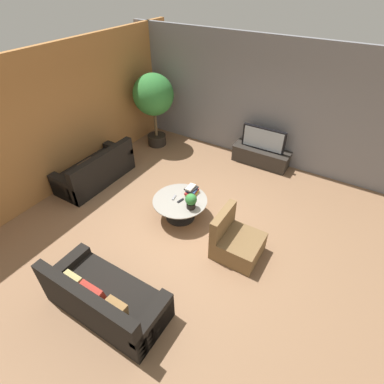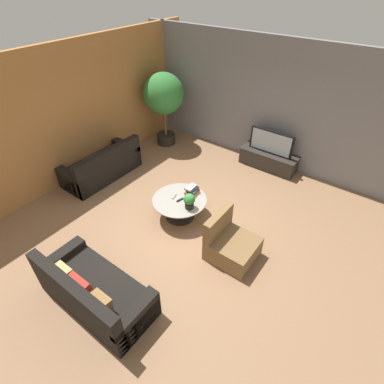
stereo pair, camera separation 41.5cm
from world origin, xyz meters
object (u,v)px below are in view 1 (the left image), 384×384
at_px(media_console, 261,156).
at_px(television, 263,139).
at_px(couch_near_entry, 105,299).
at_px(potted_plant_tabletop, 191,201).
at_px(armchair_wicker, 235,242).
at_px(couch_by_wall, 96,171).
at_px(potted_palm_tall, 154,98).
at_px(coffee_table, 180,205).

relative_size(media_console, television, 1.32).
xyz_separation_m(couch_near_entry, potted_plant_tabletop, (0.11, 2.26, 0.34)).
distance_m(couch_near_entry, armchair_wicker, 2.37).
relative_size(media_console, armchair_wicker, 1.68).
bearing_deg(media_console, potted_plant_tabletop, -96.65).
xyz_separation_m(couch_by_wall, armchair_wicker, (3.77, -0.31, -0.01)).
xyz_separation_m(television, potted_plant_tabletop, (-0.34, -2.89, -0.09)).
bearing_deg(couch_by_wall, potted_plant_tabletop, 87.75).
bearing_deg(media_console, potted_palm_tall, -168.88).
height_order(media_console, couch_by_wall, couch_by_wall).
height_order(coffee_table, couch_near_entry, couch_near_entry).
distance_m(media_console, television, 0.49).
relative_size(armchair_wicker, potted_palm_tall, 0.43).
bearing_deg(armchair_wicker, potted_plant_tabletop, 79.21).
relative_size(media_console, potted_palm_tall, 0.73).
relative_size(coffee_table, couch_near_entry, 0.59).
distance_m(coffee_table, couch_by_wall, 2.40).
bearing_deg(television, potted_palm_tall, -168.91).
xyz_separation_m(television, couch_near_entry, (-0.45, -5.15, -0.43)).
height_order(television, potted_palm_tall, potted_palm_tall).
xyz_separation_m(couch_by_wall, couch_near_entry, (2.60, -2.37, 0.00)).
xyz_separation_m(coffee_table, couch_near_entry, (0.20, -2.34, -0.03)).
distance_m(coffee_table, couch_near_entry, 2.35).
bearing_deg(potted_palm_tall, television, 11.09).
xyz_separation_m(coffee_table, potted_plant_tabletop, (0.31, -0.08, 0.31)).
bearing_deg(coffee_table, couch_near_entry, -85.10).
relative_size(coffee_table, armchair_wicker, 1.28).
xyz_separation_m(couch_near_entry, potted_palm_tall, (-2.48, 4.58, 1.09)).
bearing_deg(couch_by_wall, television, 132.43).
height_order(couch_by_wall, couch_near_entry, same).
relative_size(coffee_table, potted_plant_tabletop, 3.43).
distance_m(couch_by_wall, potted_plant_tabletop, 2.73).
distance_m(couch_by_wall, couch_near_entry, 3.52).
bearing_deg(armchair_wicker, couch_by_wall, 85.33).
bearing_deg(coffee_table, media_console, 77.02).
relative_size(television, coffee_table, 1.00).
height_order(coffee_table, potted_plant_tabletop, potted_plant_tabletop).
bearing_deg(television, couch_by_wall, -137.57).
bearing_deg(media_console, couch_near_entry, -94.96).
bearing_deg(couch_near_entry, potted_plant_tabletop, -92.78).
bearing_deg(armchair_wicker, coffee_table, 78.26).
relative_size(television, armchair_wicker, 1.27).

